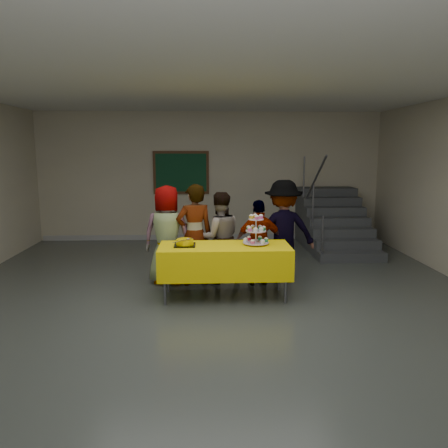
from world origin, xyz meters
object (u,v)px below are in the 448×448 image
at_px(bake_table, 225,260).
at_px(schoolchild_c, 220,238).
at_px(cupcake_stand, 256,232).
at_px(schoolchild_d, 259,243).
at_px(noticeboard, 181,173).
at_px(schoolchild_b, 195,235).
at_px(staircase, 332,224).
at_px(bear_cake, 185,242).
at_px(schoolchild_e, 283,231).
at_px(schoolchild_a, 167,235).

height_order(bake_table, schoolchild_c, schoolchild_c).
height_order(bake_table, cupcake_stand, cupcake_stand).
xyz_separation_m(bake_table, schoolchild_d, (0.58, 0.60, 0.12)).
bearing_deg(bake_table, noticeboard, 101.27).
distance_m(cupcake_stand, schoolchild_b, 1.09).
height_order(schoolchild_b, schoolchild_d, schoolchild_b).
bearing_deg(staircase, schoolchild_d, -125.67).
height_order(bear_cake, schoolchild_e, schoolchild_e).
xyz_separation_m(bear_cake, schoolchild_d, (1.14, 0.59, -0.15)).
height_order(bake_table, schoolchild_a, schoolchild_a).
height_order(schoolchild_b, schoolchild_c, schoolchild_b).
xyz_separation_m(bake_table, schoolchild_a, (-0.88, 0.73, 0.23)).
height_order(cupcake_stand, schoolchild_a, schoolchild_a).
relative_size(schoolchild_d, schoolchild_e, 0.82).
relative_size(schoolchild_b, staircase, 0.67).
xyz_separation_m(bake_table, noticeboard, (-0.83, 4.17, 1.04)).
bearing_deg(schoolchild_e, schoolchild_b, 0.46).
relative_size(cupcake_stand, schoolchild_d, 0.33).
xyz_separation_m(bear_cake, schoolchild_c, (0.52, 0.74, -0.09)).
xyz_separation_m(schoolchild_a, staircase, (3.42, 2.60, -0.30)).
relative_size(cupcake_stand, schoolchild_b, 0.28).
height_order(schoolchild_a, schoolchild_e, schoolchild_e).
bearing_deg(cupcake_stand, staircase, 57.56).
distance_m(schoolchild_c, schoolchild_e, 1.03).
height_order(schoolchild_c, noticeboard, noticeboard).
bearing_deg(cupcake_stand, schoolchild_e, 53.38).
relative_size(bake_table, schoolchild_b, 1.17).
xyz_separation_m(schoolchild_c, staircase, (2.59, 2.58, -0.25)).
xyz_separation_m(bear_cake, noticeboard, (-0.26, 4.16, 0.77)).
bearing_deg(schoolchild_b, bake_table, 109.49).
bearing_deg(schoolchild_c, schoolchild_d, 156.94).
bearing_deg(bear_cake, schoolchild_a, 113.46).
distance_m(bake_table, schoolchild_b, 0.83).
bearing_deg(noticeboard, schoolchild_b, -83.75).
distance_m(schoolchild_e, noticeboard, 3.94).
bearing_deg(staircase, schoolchild_c, -135.08).
bearing_deg(bear_cake, bake_table, -1.16).
xyz_separation_m(bake_table, schoolchild_b, (-0.45, 0.65, 0.25)).
bearing_deg(bear_cake, cupcake_stand, 2.42).
height_order(schoolchild_b, noticeboard, noticeboard).
distance_m(bear_cake, schoolchild_b, 0.65).
relative_size(schoolchild_d, staircase, 0.57).
distance_m(cupcake_stand, staircase, 3.91).
height_order(schoolchild_e, staircase, staircase).
height_order(bear_cake, schoolchild_b, schoolchild_b).
bearing_deg(schoolchild_d, cupcake_stand, 72.74).
bearing_deg(cupcake_stand, schoolchild_c, 125.81).
distance_m(cupcake_stand, schoolchild_c, 0.89).
bearing_deg(schoolchild_a, schoolchild_c, -168.57).
bearing_deg(noticeboard, bear_cake, -86.39).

